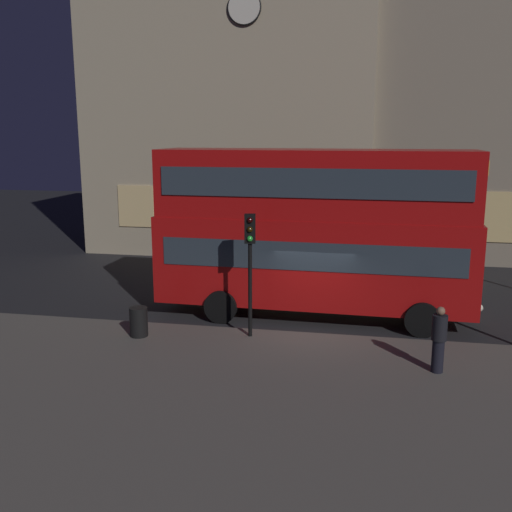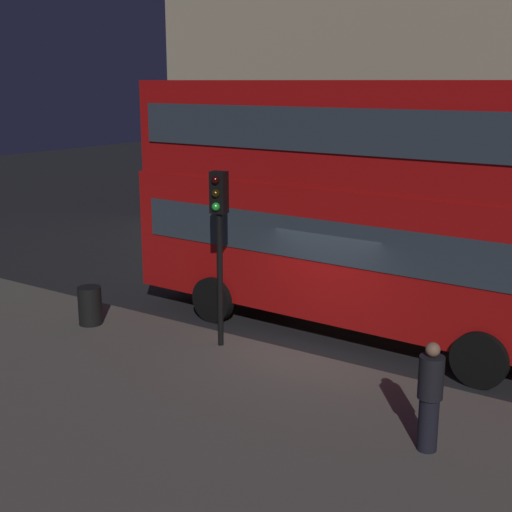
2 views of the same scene
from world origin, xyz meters
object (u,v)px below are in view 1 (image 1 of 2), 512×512
double_decker_bus (314,225)px  traffic_light_near_kerb (250,249)px  pedestrian (439,339)px  litter_bin (139,322)px

double_decker_bus → traffic_light_near_kerb: 3.07m
double_decker_bus → traffic_light_near_kerb: size_ratio=2.85×
double_decker_bus → pedestrian: 6.02m
double_decker_bus → pedestrian: size_ratio=6.08×
double_decker_bus → litter_bin: 6.40m
pedestrian → double_decker_bus: bearing=-124.4°
double_decker_bus → litter_bin: (-4.91, -3.20, -2.58)m
double_decker_bus → litter_bin: double_decker_bus is taller
double_decker_bus → traffic_light_near_kerb: double_decker_bus is taller
traffic_light_near_kerb → pedestrian: 5.79m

